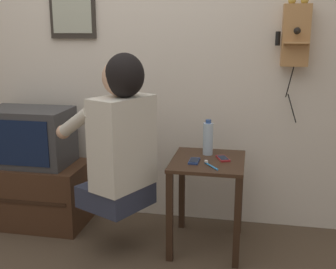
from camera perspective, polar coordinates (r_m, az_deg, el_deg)
The scene contains 10 objects.
wall_back at distance 3.09m, azimuth -3.71°, elevation 11.72°, with size 6.80×0.05×2.55m.
side_table at distance 2.73m, azimuth 5.38°, elevation -6.13°, with size 0.46×0.51×0.60m.
person at distance 2.56m, azimuth -6.51°, elevation -0.14°, with size 0.62×0.57×0.96m.
tv_stand at distance 3.27m, azimuth -17.44°, elevation -7.60°, with size 0.75×0.43×0.46m.
television at distance 3.16m, azimuth -18.38°, elevation -0.26°, with size 0.59×0.37×0.40m.
wall_phone_antique at distance 2.91m, azimuth 16.89°, elevation 12.81°, with size 0.21×0.18×0.81m.
cell_phone_held at distance 2.63m, azimuth 3.57°, elevation -3.60°, with size 0.06×0.13×0.01m.
cell_phone_spare at distance 2.70m, azimuth 7.44°, elevation -3.22°, with size 0.10×0.14×0.01m.
water_bottle at distance 2.76m, azimuth 5.44°, elevation -0.52°, with size 0.07×0.07×0.23m.
toothbrush at distance 2.55m, azimuth 5.75°, elevation -4.15°, with size 0.10×0.13×0.02m.
Camera 1 is at (0.79, -1.78, 1.40)m, focal length 45.00 mm.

